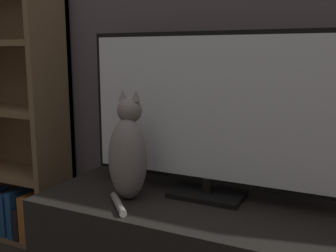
{
  "coord_description": "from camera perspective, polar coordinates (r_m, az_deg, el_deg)",
  "views": [
    {
      "loc": [
        0.51,
        -0.44,
        1.01
      ],
      "look_at": [
        -0.16,
        0.93,
        0.72
      ],
      "focal_mm": 42.0,
      "sensor_mm": 36.0,
      "label": 1
    }
  ],
  "objects": [
    {
      "name": "tv",
      "position": [
        1.57,
        5.95,
        1.85
      ],
      "size": [
        1.06,
        0.18,
        0.67
      ],
      "color": "black",
      "rests_on": "tv_stand"
    },
    {
      "name": "bookshelf",
      "position": [
        2.28,
        -20.97,
        -0.47
      ],
      "size": [
        0.6,
        0.28,
        1.41
      ],
      "color": "brown",
      "rests_on": "ground_plane"
    },
    {
      "name": "cat",
      "position": [
        1.58,
        -5.79,
        -4.07
      ],
      "size": [
        0.18,
        0.27,
        0.44
      ],
      "rotation": [
        0.0,
        0.0,
        0.16
      ],
      "color": "gray",
      "rests_on": "tv_stand"
    }
  ]
}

